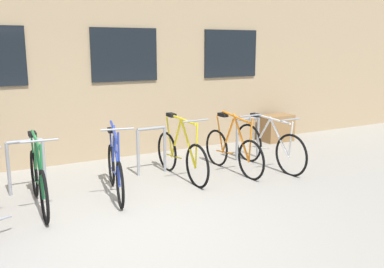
{
  "coord_description": "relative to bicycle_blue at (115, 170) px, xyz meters",
  "views": [
    {
      "loc": [
        -1.64,
        -4.56,
        2.15
      ],
      "look_at": [
        1.77,
        1.6,
        0.68
      ],
      "focal_mm": 39.92,
      "sensor_mm": 36.0,
      "label": 1
    }
  ],
  "objects": [
    {
      "name": "ground_plane",
      "position": [
        -0.27,
        -1.2,
        -0.37
      ],
      "size": [
        42.0,
        42.0,
        0.0
      ],
      "primitive_type": "plane",
      "color": "#9E998E"
    },
    {
      "name": "storefront_building",
      "position": [
        -0.27,
        5.64,
        1.95
      ],
      "size": [
        28.0,
        7.33,
        4.64
      ],
      "color": "tan",
      "rests_on": "ground"
    },
    {
      "name": "bike_rack",
      "position": [
        -0.12,
        0.7,
        0.12
      ],
      "size": [
        6.54,
        0.05,
        0.81
      ],
      "color": "gray",
      "rests_on": "ground"
    },
    {
      "name": "bicycle_blue",
      "position": [
        0.0,
        0.0,
        0.0
      ],
      "size": [
        0.51,
        1.65,
        1.09
      ],
      "color": "black",
      "rests_on": "ground"
    },
    {
      "name": "bicycle_orange",
      "position": [
        2.15,
        0.12,
        0.01
      ],
      "size": [
        0.44,
        1.66,
        1.08
      ],
      "color": "black",
      "rests_on": "ground"
    },
    {
      "name": "bicycle_green",
      "position": [
        -1.07,
        -0.0,
        0.01
      ],
      "size": [
        0.44,
        1.76,
        1.05
      ],
      "color": "black",
      "rests_on": "ground"
    },
    {
      "name": "bicycle_yellow",
      "position": [
        1.21,
        0.24,
        0.02
      ],
      "size": [
        0.44,
        1.74,
        1.06
      ],
      "color": "black",
      "rests_on": "ground"
    },
    {
      "name": "bicycle_white",
      "position": [
        2.85,
        0.02,
        0.02
      ],
      "size": [
        0.44,
        1.82,
        0.98
      ],
      "color": "black",
      "rests_on": "ground"
    },
    {
      "name": "planter_box",
      "position": [
        4.4,
        1.65,
        -0.07
      ],
      "size": [
        0.7,
        0.44,
        0.6
      ],
      "primitive_type": "cube",
      "color": "olive",
      "rests_on": "ground"
    }
  ]
}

